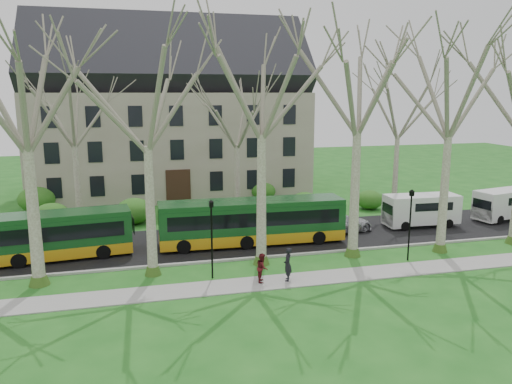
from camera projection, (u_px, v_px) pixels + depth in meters
ground at (309, 263)px, 29.83m from camera, size 120.00×120.00×0.00m
sidewalk at (325, 277)px, 27.45m from camera, size 70.00×2.00×0.06m
road at (282, 237)px, 35.06m from camera, size 80.00×8.00×0.06m
curb at (301, 254)px, 31.25m from camera, size 80.00×0.25×0.14m
building at (171, 112)px, 49.63m from camera, size 26.50×12.20×16.00m
tree_row_verge at (310, 146)px, 28.75m from camera, size 49.00×7.00×14.00m
tree_row_far at (246, 145)px, 38.79m from camera, size 33.00×7.00×12.00m
lamp_row at (316, 226)px, 28.38m from camera, size 36.22×0.22×4.30m
hedges at (199, 202)px, 41.83m from camera, size 30.60×8.60×2.00m
bus_lead at (30, 237)px, 29.78m from camera, size 11.91×3.70×2.93m
bus_follow at (252, 221)px, 33.21m from camera, size 12.32×2.89×3.06m
sedan at (342, 223)px, 36.11m from camera, size 4.99×2.87×1.36m
van_a at (421, 211)px, 37.61m from camera, size 5.62×2.29×2.41m
van_b at (506, 204)px, 39.70m from camera, size 5.79×3.03×2.40m
pedestrian_a at (288, 264)px, 26.75m from camera, size 0.63×0.77×1.83m
pedestrian_b at (262, 268)px, 26.62m from camera, size 0.78×0.89×1.56m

